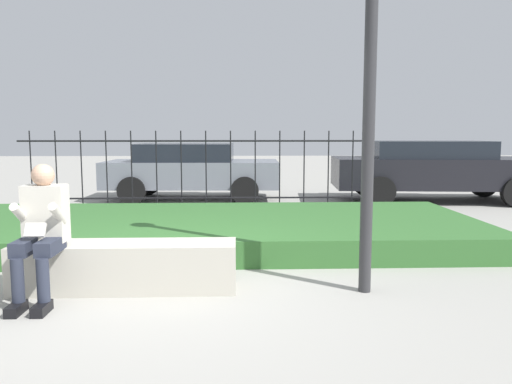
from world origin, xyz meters
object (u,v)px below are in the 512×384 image
stone_bench (126,269)px  street_lamp (371,47)px  car_parked_right (435,168)px  car_parked_center (191,169)px  person_seated_reader (41,226)px

stone_bench → street_lamp: (2.38, -0.13, 2.16)m
stone_bench → car_parked_right: (5.66, 6.39, 0.55)m
car_parked_center → street_lamp: bearing=-69.9°
car_parked_right → street_lamp: (-3.28, -6.53, 1.61)m
car_parked_center → person_seated_reader: bearing=-94.1°
car_parked_center → car_parked_right: 5.67m
person_seated_reader → car_parked_right: (6.36, 6.67, 0.06)m
street_lamp → person_seated_reader: bearing=-177.3°
car_parked_center → car_parked_right: size_ratio=0.85×
person_seated_reader → street_lamp: street_lamp is taller
person_seated_reader → car_parked_right: bearing=46.4°
stone_bench → car_parked_right: 8.56m
stone_bench → car_parked_center: (0.02, 6.93, 0.50)m
stone_bench → street_lamp: size_ratio=0.57×
stone_bench → car_parked_right: size_ratio=0.46×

